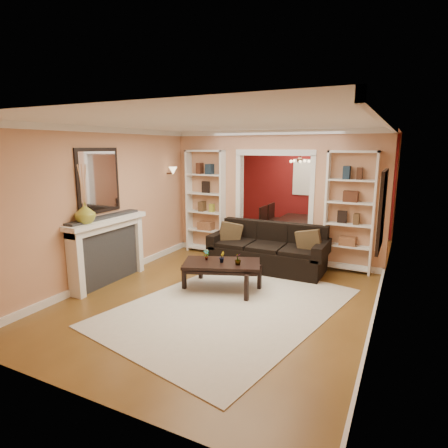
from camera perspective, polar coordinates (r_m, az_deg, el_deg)
The scene contains 30 objects.
floor at distance 7.14m, azimuth 4.28°, elevation -7.69°, with size 8.00×8.00×0.00m, color brown.
ceiling at distance 6.75m, azimuth 4.64°, elevation 14.49°, with size 8.00×8.00×0.00m, color white.
wall_back at distance 10.61m, azimuth 12.59°, elevation 5.91°, with size 8.00×8.00×0.00m, color tan.
wall_front at distance 3.52m, azimuth -20.79°, elevation -5.87°, with size 8.00×8.00×0.00m, color tan.
wall_left at distance 7.92m, azimuth -10.87°, elevation 4.11°, with size 8.00×8.00×0.00m, color tan.
wall_right at distance 6.34m, azimuth 23.67°, elevation 1.49°, with size 8.00×8.00×0.00m, color tan.
partition_wall at distance 7.93m, azimuth 7.70°, elevation 4.22°, with size 4.50×0.15×2.70m, color tan.
red_back_panel at distance 10.58m, azimuth 12.54°, elevation 5.74°, with size 4.44×0.04×2.64m, color maroon.
dining_window at distance 10.52m, azimuth 12.54°, elevation 6.96°, with size 0.78×0.03×0.98m, color #8CA5CC.
area_rug at distance 5.77m, azimuth 1.03°, elevation -12.46°, with size 2.65×3.70×0.01m, color beige.
sofa at distance 7.36m, azimuth 6.70°, elevation -3.54°, with size 2.26×0.98×0.88m, color black.
pillow_left at distance 7.59m, azimuth 0.98°, elevation -1.38°, with size 0.44×0.12×0.44m, color brown.
pillow_right at distance 7.08m, azimuth 12.81°, elevation -2.62°, with size 0.44×0.13×0.44m, color brown.
coffee_table at distance 6.34m, azimuth -0.34°, elevation -7.90°, with size 1.26×0.68×0.48m, color black.
plant_left at distance 6.37m, azimuth -2.71°, elevation -4.71°, with size 0.10×0.06×0.18m, color #336626.
plant_center at distance 6.24m, azimuth -0.34°, elevation -5.05°, with size 0.10×0.08×0.18m, color #336626.
plant_right at distance 6.12m, azimuth 2.13°, elevation -5.39°, with size 0.10×0.10×0.18m, color #336626.
bookshelf_left at distance 8.43m, azimuth -2.77°, elevation 3.38°, with size 0.90×0.30×2.30m, color white.
bookshelf_right at distance 7.45m, azimuth 18.59°, elevation 1.68°, with size 0.90×0.30×2.30m, color white.
fireplace at distance 6.85m, azimuth -17.11°, elevation -3.96°, with size 0.32×1.70×1.16m, color white.
vase at distance 6.36m, azimuth -20.41°, elevation 1.57°, with size 0.32×0.32×0.34m, color olive.
mirror at distance 6.73m, azimuth -18.61°, elevation 6.26°, with size 0.03×0.95×1.10m, color silver.
wall_sconce at distance 8.26m, azimuth -8.12°, elevation 7.85°, with size 0.18×0.18×0.22m, color #FFE0A5.
framed_art at distance 5.33m, azimuth 22.85°, elevation 1.96°, with size 0.04×0.85×1.05m, color black.
dining_table at distance 9.56m, azimuth 11.05°, elevation -1.06°, with size 0.93×1.66×0.58m, color black.
dining_chair_nw at distance 9.40m, azimuth 7.38°, elevation -0.07°, with size 0.46×0.46×0.93m, color black.
dining_chair_ne at distance 9.12m, azimuth 13.92°, elevation -0.84°, with size 0.44×0.44×0.88m, color black.
dining_chair_sw at distance 9.96m, azimuth 8.50°, elevation 0.54°, with size 0.46×0.46×0.92m, color black.
dining_chair_se at distance 9.69m, azimuth 14.70°, elevation -0.01°, with size 0.46×0.46×0.93m, color black.
chandelier at distance 9.31m, azimuth 10.82°, elevation 9.35°, with size 0.50×0.50×0.30m, color #40281D.
Camera 1 is at (2.50, -6.26, 2.36)m, focal length 30.00 mm.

